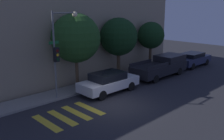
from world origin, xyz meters
The scene contains 11 objects.
ground_plane centered at (0.00, 0.00, 0.00)m, with size 60.00×60.00×0.00m, color #28282D.
sidewalk centered at (0.00, 4.16, 0.07)m, with size 26.00×1.91×0.14m, color gray.
building_row centered at (0.00, 8.51, 3.39)m, with size 26.00×6.00×6.78m, color gray.
crosswalk centered at (-2.85, 0.80, 0.00)m, with size 3.34×2.60×0.00m.
traffic_light_pole centered at (-1.61, 3.37, 3.63)m, with size 2.21×0.56×5.74m.
sedan_near_corner centered at (1.45, 2.10, 0.79)m, with size 4.55×1.87×1.49m.
pickup_truck centered at (7.85, 2.10, 0.90)m, with size 5.77×2.09×1.75m.
sedan_middle centered at (13.37, 2.10, 0.76)m, with size 4.70×1.88×1.41m.
tree_near_corner centered at (0.38, 4.40, 3.80)m, with size 3.56×3.56×5.59m.
tree_midblock centered at (4.78, 4.40, 3.53)m, with size 3.19×3.19×5.14m.
tree_far_end centered at (9.21, 4.40, 3.31)m, with size 2.58×2.58×4.63m.
Camera 1 is at (-10.21, -10.28, 5.92)m, focal length 40.00 mm.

